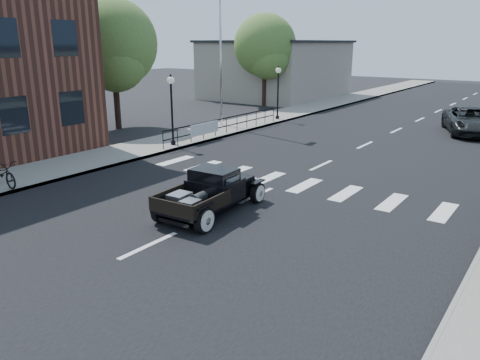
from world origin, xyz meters
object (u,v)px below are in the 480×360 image
Objects in this scene: hotrod_pickup at (211,191)px; motorcycle at (2,173)px; flagpole at (220,33)px; second_car at (471,121)px.

hotrod_pickup is 2.26× the size of motorcycle.
flagpole is 2.69× the size of hotrod_pickup.
hotrod_pickup is 19.01m from second_car.
hotrod_pickup reaches higher than motorcycle.
flagpole is at bearing 123.07° from hotrod_pickup.
second_car is at bearing 74.67° from hotrod_pickup.
flagpole is 6.08× the size of motorcycle.
flagpole reaches higher than hotrod_pickup.
flagpole is at bearing -174.09° from second_car.
motorcycle is at bearing -83.96° from flagpole.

